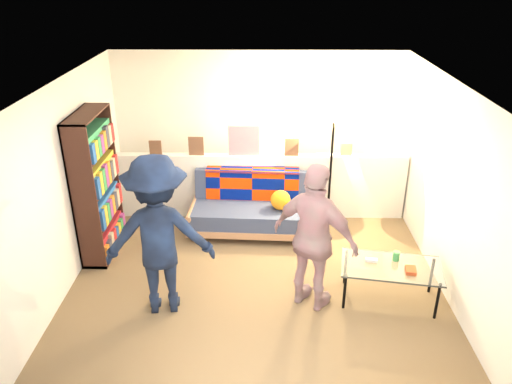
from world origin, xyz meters
TOP-DOWN VIEW (x-y plane):
  - ground at (0.00, 0.00)m, footprint 5.00×5.00m
  - room_shell at (0.00, 0.47)m, footprint 4.60×5.05m
  - half_wall_ledge at (0.00, 1.80)m, footprint 4.45×0.15m
  - ledge_decor at (-0.23, 1.78)m, footprint 2.97×0.02m
  - futon_sofa at (-0.07, 1.33)m, footprint 1.81×0.94m
  - bookshelf at (-2.08, 0.74)m, footprint 0.32×0.97m
  - coffee_table at (1.56, -0.31)m, footprint 1.20×0.79m
  - floor_lamp at (1.07, 1.65)m, footprint 0.38×0.30m
  - person_left at (-1.03, -0.46)m, footprint 1.27×0.83m
  - person_right at (0.65, -0.39)m, footprint 1.08×0.92m

SIDE VIEW (x-z plane):
  - ground at x=0.00m, z-range 0.00..0.00m
  - futon_sofa at x=-0.07m, z-range -0.03..0.74m
  - coffee_table at x=1.56m, z-range 0.15..0.73m
  - half_wall_ledge at x=0.00m, z-range 0.00..1.00m
  - person_right at x=0.65m, z-range 0.00..1.73m
  - bookshelf at x=-2.08m, z-range -0.06..1.87m
  - person_left at x=-1.03m, z-range 0.00..1.85m
  - floor_lamp at x=1.07m, z-range 0.34..1.98m
  - ledge_decor at x=-0.23m, z-range 0.95..1.40m
  - room_shell at x=0.00m, z-range 0.45..2.90m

